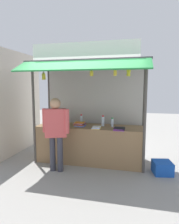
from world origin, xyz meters
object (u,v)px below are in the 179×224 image
Objects in this scene: magazine_stack_right at (119,129)px; banana_bunch_rightmost at (115,73)px; banana_bunch_inner_right at (44,76)px; vendor_person at (56,128)px; water_bottle_far_left at (103,121)px; banana_bunch_inner_left at (92,73)px; magazine_stack_mid_left at (96,128)px; plastic_crate at (162,168)px; banana_bunch_leftmost at (129,73)px; water_bottle_mid_right at (112,122)px; water_bottle_left at (56,119)px; magazine_stack_center at (80,124)px; water_bottle_front_left at (81,119)px.

banana_bunch_rightmost is at bearing -114.38° from magazine_stack_right.
banana_bunch_inner_right is (-1.71, -0.20, 1.17)m from magazine_stack_right.
water_bottle_far_left is at bearing 21.43° from vendor_person.
banana_bunch_inner_left is 0.77× the size of banana_bunch_inner_right.
plastic_crate is (1.47, -0.09, -0.79)m from magazine_stack_mid_left.
banana_bunch_inner_left is 0.78m from banana_bunch_leftmost.
banana_bunch_rightmost is at bearing -172.13° from plastic_crate.
banana_bunch_inner_right is 3.30m from plastic_crate.
banana_bunch_leftmost is 0.15× the size of vendor_person.
water_bottle_mid_right is 0.83× the size of magazine_stack_mid_left.
banana_bunch_inner_left reaches higher than water_bottle_left.
banana_bunch_inner_right is at bearing -150.60° from magazine_stack_center.
magazine_stack_center is (-0.55, -0.15, -0.08)m from water_bottle_far_left.
magazine_stack_mid_left is 0.49m from magazine_stack_center.
water_bottle_far_left is at bearing 170.39° from water_bottle_mid_right.
banana_bunch_inner_left reaches higher than vendor_person.
banana_bunch_leftmost reaches higher than vendor_person.
banana_bunch_rightmost reaches higher than magazine_stack_right.
banana_bunch_inner_right is (-1.51, -0.52, 1.09)m from water_bottle_mid_right.
magazine_stack_center is 2.10m from plastic_crate.
banana_bunch_leftmost is at bearing -19.32° from magazine_stack_center.
banana_bunch_inner_left is 0.95× the size of banana_bunch_leftmost.
vendor_person is at bearing -168.54° from banana_bunch_rightmost.
banana_bunch_leftmost is (0.71, -0.23, 1.23)m from magazine_stack_mid_left.
water_bottle_mid_right is at bearing 161.53° from plastic_crate.
water_bottle_front_left is at bearing 165.88° from water_bottle_mid_right.
banana_bunch_leftmost is at bearing -47.89° from magazine_stack_right.
water_bottle_left is 1.19m from magazine_stack_mid_left.
magazine_stack_center reaches higher than plastic_crate.
water_bottle_left is 1.71m from magazine_stack_right.
water_bottle_far_left is at bearing 0.22° from water_bottle_left.
banana_bunch_inner_left is at bearing -105.89° from water_bottle_far_left.
banana_bunch_leftmost is 1.93m from vendor_person.
banana_bunch_inner_right is at bearing -176.91° from plastic_crate.
magazine_stack_mid_left is at bearing 74.72° from banana_bunch_inner_left.
water_bottle_front_left is 1.08× the size of banana_bunch_rightmost.
water_bottle_left reaches higher than plastic_crate.
banana_bunch_rightmost is 1.73m from vendor_person.
banana_bunch_leftmost is at bearing -17.84° from magazine_stack_mid_left.
water_bottle_front_left is 0.93× the size of water_bottle_far_left.
water_bottle_left is 1.20m from banana_bunch_inner_right.
water_bottle_mid_right reaches higher than plastic_crate.
magazine_stack_mid_left is 1.68m from banana_bunch_inner_right.
water_bottle_left is 0.18× the size of vendor_person.
magazine_stack_right is (0.53, -0.03, 0.00)m from magazine_stack_mid_left.
vendor_person is at bearing -170.55° from banana_bunch_leftmost.
water_bottle_front_left reaches higher than magazine_stack_mid_left.
banana_bunch_inner_left reaches higher than magazine_stack_right.
water_bottle_front_left is 0.85× the size of water_bottle_left.
magazine_stack_right is 1.31× the size of banana_bunch_rightmost.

